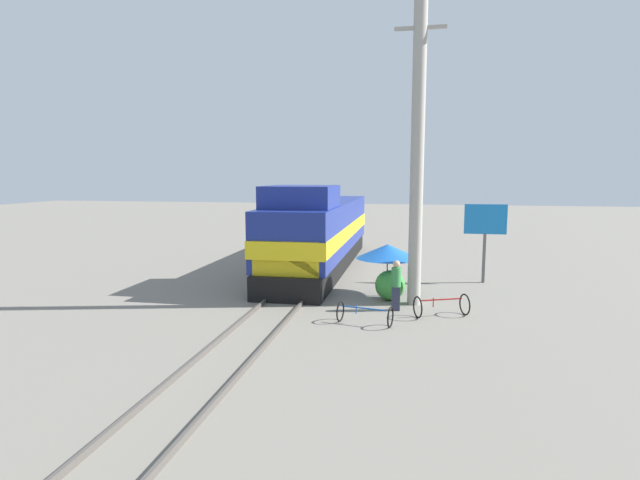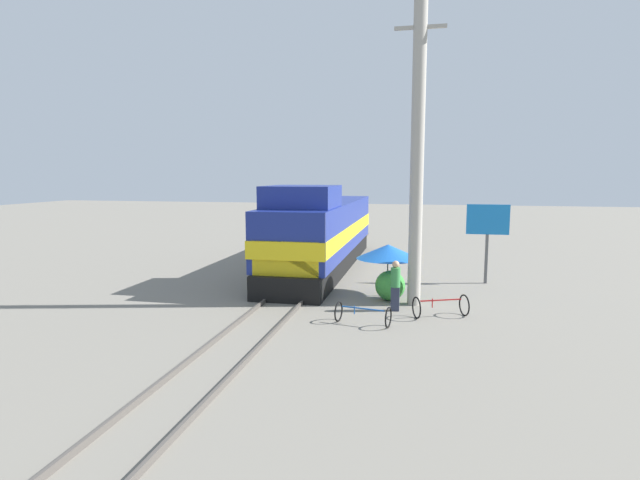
% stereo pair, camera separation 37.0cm
% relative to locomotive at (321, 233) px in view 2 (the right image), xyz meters
% --- Properties ---
extents(ground_plane, '(120.00, 120.00, 0.00)m').
position_rel_locomotive_xyz_m(ground_plane, '(0.00, -3.20, -1.85)').
color(ground_plane, slate).
extents(rail_near, '(0.08, 36.58, 0.15)m').
position_rel_locomotive_xyz_m(rail_near, '(-0.72, -3.20, -1.77)').
color(rail_near, '#4C4742').
rests_on(rail_near, ground_plane).
extents(rail_far, '(0.08, 36.58, 0.15)m').
position_rel_locomotive_xyz_m(rail_far, '(0.72, -3.20, -1.77)').
color(rail_far, '#4C4742').
rests_on(rail_far, ground_plane).
extents(locomotive, '(3.10, 14.92, 4.33)m').
position_rel_locomotive_xyz_m(locomotive, '(0.00, 0.00, 0.00)').
color(locomotive, black).
rests_on(locomotive, ground_plane).
extents(utility_pole, '(1.80, 0.48, 11.20)m').
position_rel_locomotive_xyz_m(utility_pole, '(4.77, -6.09, 3.79)').
color(utility_pole, '#9E998E').
rests_on(utility_pole, ground_plane).
extents(vendor_umbrella, '(2.49, 2.49, 2.06)m').
position_rel_locomotive_xyz_m(vendor_umbrella, '(3.71, -4.96, -0.06)').
color(vendor_umbrella, '#4C4C4C').
rests_on(vendor_umbrella, ground_plane).
extents(billboard_sign, '(1.81, 0.12, 3.50)m').
position_rel_locomotive_xyz_m(billboard_sign, '(7.80, -1.74, 0.75)').
color(billboard_sign, '#595959').
rests_on(billboard_sign, ground_plane).
extents(shrub_cluster, '(1.15, 1.15, 1.15)m').
position_rel_locomotive_xyz_m(shrub_cluster, '(3.87, -5.66, -1.27)').
color(shrub_cluster, '#388C38').
rests_on(shrub_cluster, ground_plane).
extents(person_bystander, '(0.34, 0.34, 1.80)m').
position_rel_locomotive_xyz_m(person_bystander, '(4.14, -7.11, -0.87)').
color(person_bystander, '#2D3347').
rests_on(person_bystander, ground_plane).
extents(bicycle, '(1.92, 1.37, 0.74)m').
position_rel_locomotive_xyz_m(bicycle, '(5.70, -7.62, -1.47)').
color(bicycle, black).
rests_on(bicycle, ground_plane).
extents(bicycle_spare, '(1.83, 1.02, 0.68)m').
position_rel_locomotive_xyz_m(bicycle_spare, '(3.23, -9.00, -1.50)').
color(bicycle_spare, black).
rests_on(bicycle_spare, ground_plane).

